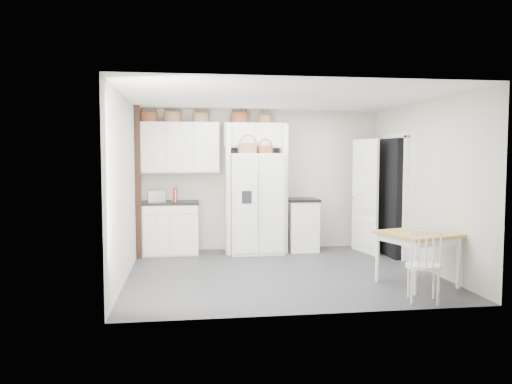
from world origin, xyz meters
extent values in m
plane|color=#2F2F37|center=(0.00, 0.00, 0.00)|extent=(4.50, 4.50, 0.00)
plane|color=white|center=(0.00, 0.00, 2.60)|extent=(4.50, 4.50, 0.00)
plane|color=#BBB7A6|center=(0.00, 2.00, 1.30)|extent=(4.50, 0.00, 4.50)
plane|color=#BBB7A6|center=(-2.25, 0.00, 1.30)|extent=(0.00, 4.00, 4.00)
plane|color=#BBB7A6|center=(2.25, 0.00, 1.30)|extent=(0.00, 4.00, 4.00)
cube|color=white|center=(-0.15, 1.61, 0.90)|extent=(0.93, 0.75, 1.79)
cube|color=silver|center=(-1.68, 1.70, 0.45)|extent=(0.97, 0.61, 0.90)
cube|color=silver|center=(0.72, 1.70, 0.46)|extent=(0.52, 0.63, 0.92)
cube|color=olive|center=(1.70, -0.96, 0.36)|extent=(1.08, 1.08, 0.72)
cube|color=silver|center=(1.42, -1.70, 0.43)|extent=(0.52, 0.50, 0.87)
cube|color=black|center=(-1.68, 1.70, 0.92)|extent=(1.01, 0.65, 0.04)
cube|color=black|center=(0.72, 1.70, 0.94)|extent=(0.57, 0.67, 0.04)
cube|color=silver|center=(-1.92, 1.61, 1.04)|extent=(0.32, 0.23, 0.20)
cube|color=maroon|center=(-1.59, 1.62, 1.06)|extent=(0.07, 0.17, 0.25)
cube|color=white|center=(-1.61, 1.62, 1.05)|extent=(0.07, 0.15, 0.22)
cylinder|color=brown|center=(-2.04, 1.83, 2.44)|extent=(0.30, 0.30, 0.17)
cylinder|color=brown|center=(-1.63, 1.83, 2.44)|extent=(0.31, 0.31, 0.18)
cylinder|color=brown|center=(-1.12, 1.83, 2.44)|extent=(0.30, 0.30, 0.17)
cylinder|color=brown|center=(-0.42, 1.83, 2.44)|extent=(0.32, 0.32, 0.18)
cylinder|color=brown|center=(0.05, 1.83, 2.42)|extent=(0.26, 0.26, 0.15)
cylinder|color=brown|center=(-0.31, 1.51, 1.88)|extent=(0.34, 0.34, 0.18)
cylinder|color=brown|center=(0.01, 1.51, 1.86)|extent=(0.26, 0.26, 0.14)
cube|color=silver|center=(-1.50, 1.83, 1.90)|extent=(1.40, 0.34, 0.90)
cube|color=silver|center=(-0.15, 1.83, 2.12)|extent=(1.12, 0.34, 0.45)
cube|color=silver|center=(-0.66, 1.70, 1.15)|extent=(0.08, 0.60, 2.30)
cube|color=silver|center=(0.36, 1.70, 1.15)|extent=(0.08, 0.60, 2.30)
cube|color=black|center=(-2.20, 1.35, 1.30)|extent=(0.09, 0.09, 2.60)
cube|color=black|center=(2.16, 1.00, 1.02)|extent=(0.18, 0.85, 2.05)
cube|color=white|center=(1.80, 1.33, 1.02)|extent=(0.21, 0.79, 2.05)
camera|label=1|loc=(-1.39, -7.27, 1.75)|focal=35.00mm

